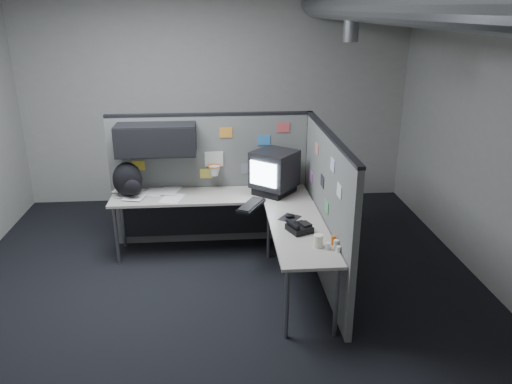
{
  "coord_description": "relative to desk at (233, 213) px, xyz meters",
  "views": [
    {
      "loc": [
        -0.01,
        -4.49,
        2.78
      ],
      "look_at": [
        0.38,
        0.35,
        0.98
      ],
      "focal_mm": 35.0,
      "sensor_mm": 36.0,
      "label": 1
    }
  ],
  "objects": [
    {
      "name": "backpack",
      "position": [
        -1.18,
        0.29,
        0.32
      ],
      "size": [
        0.37,
        0.34,
        0.41
      ],
      "rotation": [
        0.0,
        0.0,
        0.18
      ],
      "color": "black",
      "rests_on": "desk"
    },
    {
      "name": "desk",
      "position": [
        0.0,
        0.0,
        0.0
      ],
      "size": [
        2.31,
        2.11,
        0.73
      ],
      "color": "#A8A297",
      "rests_on": "ground"
    },
    {
      "name": "cup",
      "position": [
        0.74,
        -1.15,
        0.18
      ],
      "size": [
        0.1,
        0.1,
        0.12
      ],
      "primitive_type": "cylinder",
      "rotation": [
        0.0,
        0.0,
        -0.22
      ],
      "color": "white",
      "rests_on": "desk"
    },
    {
      "name": "partition_right",
      "position": [
        0.95,
        -0.49,
        0.21
      ],
      "size": [
        0.07,
        2.23,
        1.63
      ],
      "color": "slate",
      "rests_on": "ground"
    },
    {
      "name": "bottles",
      "position": [
        0.88,
        -1.19,
        0.15
      ],
      "size": [
        0.14,
        0.2,
        0.09
      ],
      "rotation": [
        0.0,
        0.0,
        -0.38
      ],
      "color": "silver",
      "rests_on": "desk"
    },
    {
      "name": "monitor",
      "position": [
        0.5,
        0.29,
        0.38
      ],
      "size": [
        0.62,
        0.62,
        0.51
      ],
      "rotation": [
        0.0,
        0.0,
        0.1
      ],
      "color": "black",
      "rests_on": "desk"
    },
    {
      "name": "phone",
      "position": [
        0.62,
        -0.81,
        0.16
      ],
      "size": [
        0.27,
        0.28,
        0.1
      ],
      "rotation": [
        0.0,
        0.0,
        0.22
      ],
      "color": "black",
      "rests_on": "desk"
    },
    {
      "name": "partition_back",
      "position": [
        -0.4,
        0.53,
        0.38
      ],
      "size": [
        2.44,
        0.42,
        1.63
      ],
      "color": "slate",
      "rests_on": "ground"
    },
    {
      "name": "room",
      "position": [
        0.41,
        -0.7,
        1.48
      ],
      "size": [
        5.62,
        5.62,
        3.22
      ],
      "color": "black",
      "rests_on": "ground"
    },
    {
      "name": "papers",
      "position": [
        -0.98,
        0.37,
        0.13
      ],
      "size": [
        0.87,
        0.7,
        0.02
      ],
      "rotation": [
        0.0,
        0.0,
        -0.25
      ],
      "color": "white",
      "rests_on": "desk"
    },
    {
      "name": "mouse",
      "position": [
        0.58,
        -0.48,
        0.13
      ],
      "size": [
        0.26,
        0.27,
        0.05
      ],
      "rotation": [
        0.0,
        0.0,
        0.16
      ],
      "color": "black",
      "rests_on": "desk"
    },
    {
      "name": "keyboard",
      "position": [
        0.2,
        -0.13,
        0.14
      ],
      "size": [
        0.36,
        0.48,
        0.04
      ],
      "rotation": [
        0.0,
        0.0,
        0.3
      ],
      "color": "black",
      "rests_on": "desk"
    }
  ]
}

